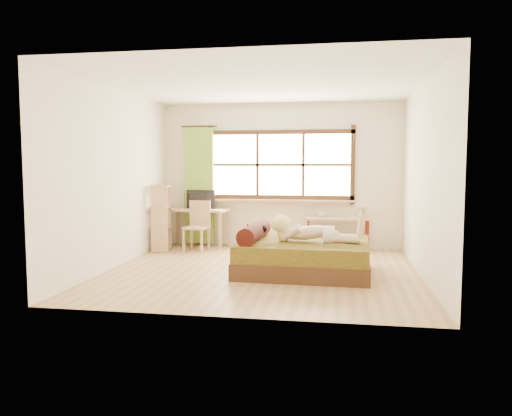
% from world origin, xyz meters
% --- Properties ---
extents(floor, '(4.50, 4.50, 0.00)m').
position_xyz_m(floor, '(0.00, 0.00, 0.00)').
color(floor, '#9E754C').
rests_on(floor, ground).
extents(ceiling, '(4.50, 4.50, 0.00)m').
position_xyz_m(ceiling, '(0.00, 0.00, 2.70)').
color(ceiling, white).
rests_on(ceiling, wall_back).
extents(wall_back, '(4.50, 0.00, 4.50)m').
position_xyz_m(wall_back, '(0.00, 2.25, 1.35)').
color(wall_back, silver).
rests_on(wall_back, floor).
extents(wall_front, '(4.50, 0.00, 4.50)m').
position_xyz_m(wall_front, '(0.00, -2.25, 1.35)').
color(wall_front, silver).
rests_on(wall_front, floor).
extents(wall_left, '(0.00, 4.50, 4.50)m').
position_xyz_m(wall_left, '(-2.25, 0.00, 1.35)').
color(wall_left, silver).
rests_on(wall_left, floor).
extents(wall_right, '(0.00, 4.50, 4.50)m').
position_xyz_m(wall_right, '(2.25, 0.00, 1.35)').
color(wall_right, silver).
rests_on(wall_right, floor).
extents(window, '(2.80, 0.16, 1.46)m').
position_xyz_m(window, '(0.00, 2.22, 1.51)').
color(window, '#FFEDBF').
rests_on(window, wall_back).
extents(curtain, '(0.55, 0.10, 2.20)m').
position_xyz_m(curtain, '(-1.55, 2.13, 1.15)').
color(curtain, '#5D9628').
rests_on(curtain, wall_back).
extents(bed, '(1.91, 1.55, 0.70)m').
position_xyz_m(bed, '(0.57, -0.03, 0.25)').
color(bed, black).
rests_on(bed, floor).
extents(woman, '(1.31, 0.42, 0.56)m').
position_xyz_m(woman, '(0.76, -0.08, 0.74)').
color(woman, '#D5AA89').
rests_on(woman, bed).
extents(kitten, '(0.28, 0.12, 0.22)m').
position_xyz_m(kitten, '(-0.11, 0.07, 0.57)').
color(kitten, black).
rests_on(kitten, bed).
extents(desk, '(1.20, 0.66, 0.72)m').
position_xyz_m(desk, '(-1.53, 1.95, 0.62)').
color(desk, tan).
rests_on(desk, floor).
extents(monitor, '(0.63, 0.16, 0.36)m').
position_xyz_m(monitor, '(-1.53, 2.00, 0.89)').
color(monitor, black).
rests_on(monitor, desk).
extents(chair, '(0.45, 0.45, 0.90)m').
position_xyz_m(chair, '(-1.42, 1.58, 0.50)').
color(chair, tan).
rests_on(chair, floor).
extents(pipe_shelf, '(1.19, 0.39, 0.66)m').
position_xyz_m(pipe_shelf, '(1.10, 2.07, 0.43)').
color(pipe_shelf, tan).
rests_on(pipe_shelf, floor).
extents(cup, '(0.12, 0.12, 0.09)m').
position_xyz_m(cup, '(0.79, 2.07, 0.63)').
color(cup, gray).
rests_on(cup, pipe_shelf).
extents(book, '(0.16, 0.21, 0.01)m').
position_xyz_m(book, '(1.29, 2.07, 0.59)').
color(book, gray).
rests_on(book, pipe_shelf).
extents(bookshelf, '(0.40, 0.57, 1.19)m').
position_xyz_m(bookshelf, '(-2.08, 1.47, 0.61)').
color(bookshelf, tan).
rests_on(bookshelf, floor).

